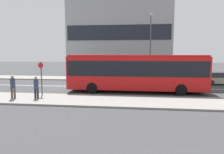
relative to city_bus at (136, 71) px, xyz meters
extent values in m
plane|color=#3A3A3D|center=(-7.33, 2.31, -1.92)|extent=(120.00, 120.00, 0.00)
cube|color=gray|center=(-7.33, -3.94, -1.85)|extent=(44.00, 3.50, 0.13)
cube|color=gray|center=(-7.33, 8.56, -1.85)|extent=(44.00, 3.50, 0.13)
cube|color=silver|center=(-7.33, 2.31, -1.91)|extent=(41.80, 0.16, 0.01)
cube|color=#9EA3A8|center=(-2.68, 15.06, 9.96)|extent=(15.97, 6.49, 23.76)
cube|color=#1E232D|center=(-2.68, 11.78, 4.62)|extent=(15.33, 0.08, 2.20)
cube|color=red|center=(0.01, 0.00, -0.16)|extent=(12.09, 2.41, 2.88)
cube|color=black|center=(0.01, 0.00, 0.27)|extent=(11.85, 2.44, 1.32)
cube|color=red|center=(0.01, 0.00, 1.35)|extent=(11.91, 2.22, 0.14)
cube|color=black|center=(-6.06, 0.00, 0.09)|extent=(0.05, 2.12, 1.73)
cube|color=yellow|center=(-6.06, 0.00, 1.07)|extent=(0.04, 1.69, 0.32)
cylinder|color=black|center=(-3.74, -1.09, -1.44)|extent=(0.96, 0.28, 0.96)
cylinder|color=black|center=(-3.74, 1.09, -1.44)|extent=(0.96, 0.28, 0.96)
cylinder|color=black|center=(3.76, -1.09, -1.44)|extent=(0.96, 0.28, 0.96)
cylinder|color=black|center=(3.76, 1.09, -1.44)|extent=(0.96, 0.28, 0.96)
cube|color=#4C5156|center=(4.83, 5.60, -1.43)|extent=(4.22, 1.75, 0.68)
cube|color=#21262B|center=(4.70, 5.60, -0.87)|extent=(2.32, 1.54, 0.45)
cylinder|color=black|center=(6.14, 4.81, -1.62)|extent=(0.60, 0.18, 0.60)
cylinder|color=black|center=(6.14, 6.39, -1.62)|extent=(0.60, 0.18, 0.60)
cylinder|color=black|center=(3.52, 4.81, -1.62)|extent=(0.60, 0.18, 0.60)
cylinder|color=black|center=(3.52, 6.39, -1.62)|extent=(0.60, 0.18, 0.60)
cube|color=#A39E84|center=(9.61, 5.71, -1.43)|extent=(4.25, 1.84, 0.68)
cube|color=#21262B|center=(9.49, 5.71, -0.82)|extent=(2.34, 1.62, 0.54)
cylinder|color=black|center=(8.29, 4.88, -1.62)|extent=(0.60, 0.18, 0.60)
cylinder|color=black|center=(8.29, 6.54, -1.62)|extent=(0.60, 0.18, 0.60)
cylinder|color=#4C4233|center=(-9.08, -4.39, -1.38)|extent=(0.15, 0.15, 0.82)
cylinder|color=#4C4233|center=(-8.89, -4.35, -1.38)|extent=(0.15, 0.15, 0.82)
cylinder|color=#2D3856|center=(-8.99, -4.37, -0.61)|extent=(0.34, 0.34, 0.71)
sphere|color=tan|center=(-8.99, -4.37, -0.14)|extent=(0.23, 0.23, 0.23)
cylinder|color=#23232D|center=(-7.43, -4.07, -1.40)|extent=(0.15, 0.15, 0.78)
cylinder|color=#23232D|center=(-7.23, -4.07, -1.40)|extent=(0.15, 0.15, 0.78)
cylinder|color=#2D3856|center=(-7.33, -4.07, -0.67)|extent=(0.34, 0.34, 0.68)
sphere|color=tan|center=(-7.33, -4.07, -0.22)|extent=(0.22, 0.22, 0.22)
cylinder|color=#4C4C51|center=(-7.50, -2.83, -0.45)|extent=(0.09, 0.09, 2.67)
cylinder|color=red|center=(-7.50, -2.89, 0.61)|extent=(0.44, 0.03, 0.44)
cylinder|color=#4C4C51|center=(1.76, 7.22, 2.18)|extent=(0.14, 0.14, 7.93)
sphere|color=silver|center=(1.76, 7.22, 6.25)|extent=(0.36, 0.36, 0.36)
camera|label=1|loc=(0.01, -17.92, 1.55)|focal=32.00mm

